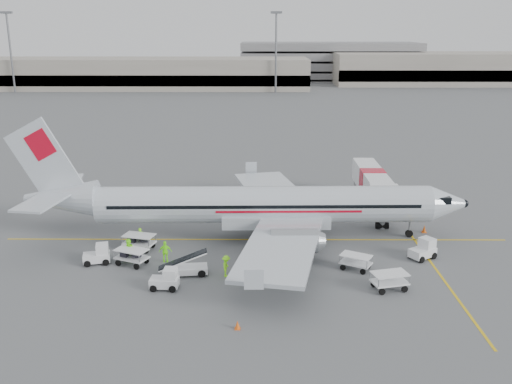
% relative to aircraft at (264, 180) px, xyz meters
% --- Properties ---
extents(ground, '(360.00, 360.00, 0.00)m').
position_rel_aircraft_xyz_m(ground, '(-0.71, -0.46, -5.29)').
color(ground, '#56595B').
extents(stripe_lead, '(44.00, 0.20, 0.01)m').
position_rel_aircraft_xyz_m(stripe_lead, '(-0.71, -0.46, -5.29)').
color(stripe_lead, yellow).
rests_on(stripe_lead, ground).
extents(stripe_cross, '(0.20, 20.00, 0.01)m').
position_rel_aircraft_xyz_m(stripe_cross, '(13.29, -8.46, -5.29)').
color(stripe_cross, yellow).
rests_on(stripe_cross, ground).
extents(terminal_west, '(110.00, 22.00, 9.00)m').
position_rel_aircraft_xyz_m(terminal_west, '(-40.71, 129.54, -0.79)').
color(terminal_west, gray).
rests_on(terminal_west, ground).
extents(terminal_east, '(90.00, 26.00, 10.00)m').
position_rel_aircraft_xyz_m(terminal_east, '(69.29, 144.54, -0.29)').
color(terminal_east, gray).
rests_on(terminal_east, ground).
extents(parking_garage, '(62.00, 24.00, 14.00)m').
position_rel_aircraft_xyz_m(parking_garage, '(24.29, 159.54, 1.71)').
color(parking_garage, slate).
rests_on(parking_garage, ground).
extents(treeline, '(300.00, 3.00, 6.00)m').
position_rel_aircraft_xyz_m(treeline, '(-0.71, 174.54, -2.29)').
color(treeline, black).
rests_on(treeline, ground).
extents(mast_west, '(3.20, 1.20, 22.00)m').
position_rel_aircraft_xyz_m(mast_west, '(-70.71, 117.54, 5.71)').
color(mast_west, slate).
rests_on(mast_west, ground).
extents(mast_center, '(3.20, 1.20, 22.00)m').
position_rel_aircraft_xyz_m(mast_center, '(4.29, 117.54, 5.71)').
color(mast_center, slate).
rests_on(mast_center, ground).
extents(aircraft, '(38.98, 30.84, 10.59)m').
position_rel_aircraft_xyz_m(aircraft, '(0.00, 0.00, 0.00)').
color(aircraft, silver).
rests_on(aircraft, ground).
extents(jet_bridge, '(3.09, 15.87, 4.16)m').
position_rel_aircraft_xyz_m(jet_bridge, '(11.07, 8.23, -3.21)').
color(jet_bridge, white).
rests_on(jet_bridge, ground).
extents(belt_loader, '(4.59, 2.22, 2.39)m').
position_rel_aircraft_xyz_m(belt_loader, '(-5.99, -7.89, -4.10)').
color(belt_loader, white).
rests_on(belt_loader, ground).
extents(tug_fore, '(2.46, 2.20, 1.65)m').
position_rel_aircraft_xyz_m(tug_fore, '(12.79, -4.65, -4.47)').
color(tug_fore, white).
rests_on(tug_fore, ground).
extents(tug_mid, '(2.07, 1.27, 1.55)m').
position_rel_aircraft_xyz_m(tug_mid, '(-7.20, -10.32, -4.52)').
color(tug_mid, white).
rests_on(tug_mid, ground).
extents(tug_aft, '(2.27, 1.61, 1.60)m').
position_rel_aircraft_xyz_m(tug_aft, '(-13.30, -5.79, -4.50)').
color(tug_aft, white).
rests_on(tug_aft, ground).
extents(cart_loaded_a, '(2.85, 2.11, 1.33)m').
position_rel_aircraft_xyz_m(cart_loaded_a, '(-10.51, -2.84, -4.63)').
color(cart_loaded_a, white).
rests_on(cart_loaded_a, ground).
extents(cart_loaded_b, '(2.89, 2.37, 1.31)m').
position_rel_aircraft_xyz_m(cart_loaded_b, '(-10.44, -6.02, -4.64)').
color(cart_loaded_b, white).
rests_on(cart_loaded_b, ground).
extents(cart_empty_a, '(2.79, 2.05, 1.30)m').
position_rel_aircraft_xyz_m(cart_empty_a, '(8.87, -10.38, -4.64)').
color(cart_empty_a, white).
rests_on(cart_empty_a, ground).
extents(cart_empty_b, '(2.68, 2.32, 1.21)m').
position_rel_aircraft_xyz_m(cart_empty_b, '(7.04, -6.88, -4.69)').
color(cart_empty_b, white).
rests_on(cart_empty_b, ground).
extents(cone_nose, '(0.43, 0.43, 0.70)m').
position_rel_aircraft_xyz_m(cone_nose, '(14.66, 1.47, -4.95)').
color(cone_nose, orange).
rests_on(cone_nose, ground).
extents(cone_port, '(0.34, 0.34, 0.56)m').
position_rel_aircraft_xyz_m(cone_port, '(-2.16, 19.85, -5.02)').
color(cone_port, orange).
rests_on(cone_port, ground).
extents(cone_stbd, '(0.36, 0.36, 0.59)m').
position_rel_aircraft_xyz_m(cone_stbd, '(-1.76, -15.96, -5.00)').
color(cone_stbd, orange).
rests_on(cone_stbd, ground).
extents(crew_a, '(0.66, 0.53, 1.59)m').
position_rel_aircraft_xyz_m(crew_a, '(-10.56, -1.96, -4.50)').
color(crew_a, '#78E319').
rests_on(crew_a, ground).
extents(crew_b, '(1.15, 1.16, 1.89)m').
position_rel_aircraft_xyz_m(crew_b, '(-10.79, -5.41, -4.35)').
color(crew_b, '#78E319').
rests_on(crew_b, ground).
extents(crew_c, '(0.71, 1.13, 1.67)m').
position_rel_aircraft_xyz_m(crew_c, '(-2.88, -8.21, -4.46)').
color(crew_c, '#78E319').
rests_on(crew_c, ground).
extents(crew_d, '(1.05, 0.48, 1.77)m').
position_rel_aircraft_xyz_m(crew_d, '(-7.87, -5.48, -4.41)').
color(crew_d, '#78E319').
rests_on(crew_d, ground).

